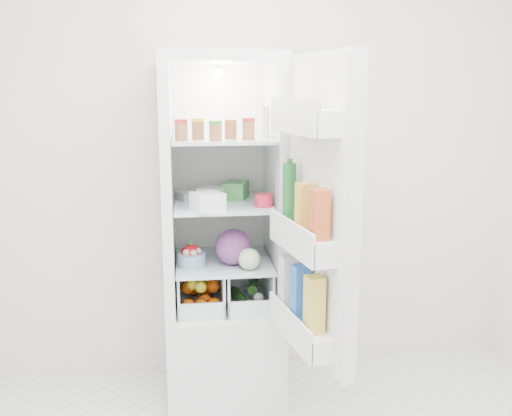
{
  "coord_description": "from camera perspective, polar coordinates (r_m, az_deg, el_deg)",
  "views": [
    {
      "loc": [
        -0.39,
        -1.68,
        1.63
      ],
      "look_at": [
        -0.06,
        0.95,
        1.07
      ],
      "focal_mm": 40.0,
      "sensor_mm": 36.0,
      "label": 1
    }
  ],
  "objects": [
    {
      "name": "room_walls",
      "position": [
        1.72,
        5.92,
        10.52
      ],
      "size": [
        3.02,
        3.02,
        2.61
      ],
      "color": "silver",
      "rests_on": "ground"
    },
    {
      "name": "refrigerator",
      "position": [
        3.09,
        -3.35,
        -6.34
      ],
      "size": [
        0.6,
        0.6,
        1.8
      ],
      "color": "silver",
      "rests_on": "ground"
    },
    {
      "name": "shelf_low",
      "position": [
        3.0,
        -3.29,
        -5.35
      ],
      "size": [
        0.49,
        0.53,
        0.01
      ],
      "primitive_type": "cube",
      "color": "silver",
      "rests_on": "refrigerator"
    },
    {
      "name": "shelf_mid",
      "position": [
        2.93,
        -3.36,
        0.45
      ],
      "size": [
        0.49,
        0.53,
        0.02
      ],
      "primitive_type": "cube",
      "color": "silver",
      "rests_on": "refrigerator"
    },
    {
      "name": "shelf_top",
      "position": [
        2.88,
        -3.44,
        6.9
      ],
      "size": [
        0.49,
        0.53,
        0.02
      ],
      "primitive_type": "cube",
      "color": "silver",
      "rests_on": "refrigerator"
    },
    {
      "name": "crisper_left",
      "position": [
        3.04,
        -5.59,
        -7.76
      ],
      "size": [
        0.23,
        0.46,
        0.22
      ],
      "primitive_type": null,
      "color": "silver",
      "rests_on": "refrigerator"
    },
    {
      "name": "crisper_right",
      "position": [
        3.05,
        -0.95,
        -7.6
      ],
      "size": [
        0.23,
        0.46,
        0.22
      ],
      "primitive_type": null,
      "color": "silver",
      "rests_on": "refrigerator"
    },
    {
      "name": "condiment_jars",
      "position": [
        2.76,
        -4.13,
        7.71
      ],
      "size": [
        0.38,
        0.16,
        0.08
      ],
      "color": "#B21919",
      "rests_on": "shelf_top"
    },
    {
      "name": "squeeze_bottle",
      "position": [
        2.87,
        0.88,
        8.63
      ],
      "size": [
        0.05,
        0.05,
        0.16
      ],
      "primitive_type": "cylinder",
      "rotation": [
        0.0,
        0.0,
        -0.01
      ],
      "color": "silver",
      "rests_on": "shelf_top"
    },
    {
      "name": "tub_white",
      "position": [
        2.72,
        -4.87,
        0.64
      ],
      "size": [
        0.18,
        0.18,
        0.09
      ],
      "primitive_type": "cube",
      "rotation": [
        0.0,
        0.0,
        0.39
      ],
      "color": "white",
      "rests_on": "shelf_mid"
    },
    {
      "name": "tub_cream",
      "position": [
        2.96,
        -4.47,
        1.4
      ],
      "size": [
        0.16,
        0.16,
        0.07
      ],
      "primitive_type": "cube",
      "rotation": [
        0.0,
        0.0,
        -0.42
      ],
      "color": "silver",
      "rests_on": "shelf_mid"
    },
    {
      "name": "tin_red",
      "position": [
        2.81,
        0.78,
        0.78
      ],
      "size": [
        0.12,
        0.12,
        0.06
      ],
      "primitive_type": "cylinder",
      "rotation": [
        0.0,
        0.0,
        0.35
      ],
      "color": "red",
      "rests_on": "shelf_mid"
    },
    {
      "name": "foil_tray",
      "position": [
        3.02,
        -6.25,
        1.3
      ],
      "size": [
        0.21,
        0.18,
        0.04
      ],
      "primitive_type": "cube",
      "rotation": [
        0.0,
        0.0,
        0.41
      ],
      "color": "silver",
      "rests_on": "shelf_mid"
    },
    {
      "name": "tub_green",
      "position": [
        3.01,
        -2.05,
        1.8
      ],
      "size": [
        0.16,
        0.19,
        0.09
      ],
      "primitive_type": "cube",
      "rotation": [
        0.0,
        0.0,
        -0.32
      ],
      "color": "#449443",
      "rests_on": "shelf_mid"
    },
    {
      "name": "red_cabbage",
      "position": [
        2.9,
        -2.28,
        -3.92
      ],
      "size": [
        0.18,
        0.18,
        0.18
      ],
      "primitive_type": "sphere",
      "color": "#5C2161",
      "rests_on": "shelf_low"
    },
    {
      "name": "bell_pepper",
      "position": [
        2.92,
        -6.51,
        -4.67
      ],
      "size": [
        0.11,
        0.11,
        0.11
      ],
      "primitive_type": "sphere",
      "color": "red",
      "rests_on": "shelf_low"
    },
    {
      "name": "mushroom_bowl",
      "position": [
        2.91,
        -6.45,
        -5.16
      ],
      "size": [
        0.16,
        0.16,
        0.07
      ],
      "primitive_type": "cylinder",
      "rotation": [
        0.0,
        0.0,
        -0.12
      ],
      "color": "#809FBF",
      "rests_on": "shelf_low"
    },
    {
      "name": "salad_bag",
      "position": [
        2.83,
        -0.69,
        -5.13
      ],
      "size": [
        0.11,
        0.11,
        0.11
      ],
      "primitive_type": "sphere",
      "color": "#B6CE9B",
      "rests_on": "shelf_low"
    },
    {
      "name": "citrus_pile",
      "position": [
        3.03,
        -5.52,
        -8.43
      ],
      "size": [
        0.2,
        0.31,
        0.16
      ],
      "color": "#FF650D",
      "rests_on": "refrigerator"
    },
    {
      "name": "veg_pile",
      "position": [
        3.07,
        -0.85,
        -8.44
      ],
      "size": [
        0.16,
        0.3,
        0.1
      ],
      "color": "#204617",
      "rests_on": "refrigerator"
    },
    {
      "name": "fridge_door",
      "position": [
        2.42,
        5.95,
        -1.0
      ],
      "size": [
        0.26,
        0.6,
        1.3
      ],
      "rotation": [
        0.0,
        0.0,
        1.75
      ],
      "color": "silver",
      "rests_on": "refrigerator"
    }
  ]
}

